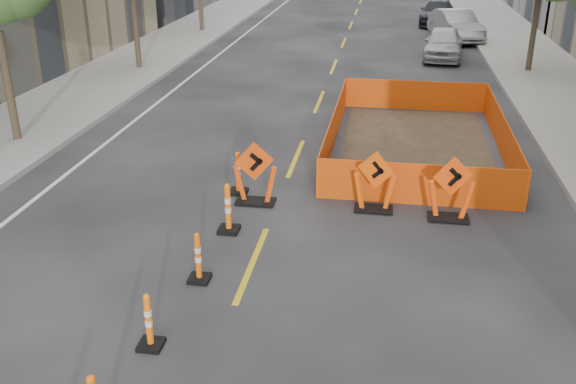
% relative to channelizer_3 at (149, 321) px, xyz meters
% --- Properties ---
extents(sidewalk_left, '(4.00, 90.00, 0.15)m').
position_rel_channelizer_3_xyz_m(sidewalk_left, '(-7.96, 10.83, -0.41)').
color(sidewalk_left, gray).
rests_on(sidewalk_left, ground).
extents(channelizer_3, '(0.38, 0.38, 0.97)m').
position_rel_channelizer_3_xyz_m(channelizer_3, '(0.00, 0.00, 0.00)').
color(channelizer_3, '#FF690A').
rests_on(channelizer_3, ground).
extents(channelizer_4, '(0.39, 0.39, 0.99)m').
position_rel_channelizer_3_xyz_m(channelizer_4, '(0.20, 2.06, 0.01)').
color(channelizer_4, '#EF5A0A').
rests_on(channelizer_4, ground).
extents(channelizer_5, '(0.44, 0.44, 1.12)m').
position_rel_channelizer_3_xyz_m(channelizer_5, '(0.26, 4.11, 0.07)').
color(channelizer_5, '#FF650A').
rests_on(channelizer_5, ground).
extents(channelizer_6, '(0.42, 0.42, 1.08)m').
position_rel_channelizer_3_xyz_m(channelizer_6, '(0.01, 6.17, 0.05)').
color(channelizer_6, '#E75609').
rests_on(channelizer_6, ground).
extents(chevron_sign_left, '(1.18, 0.97, 1.54)m').
position_rel_channelizer_3_xyz_m(chevron_sign_left, '(0.54, 5.65, 0.28)').
color(chevron_sign_left, '#EB4509').
rests_on(chevron_sign_left, ground).
extents(chevron_sign_center, '(1.12, 0.91, 1.46)m').
position_rel_channelizer_3_xyz_m(chevron_sign_center, '(3.31, 5.67, 0.25)').
color(chevron_sign_center, '#FF520A').
rests_on(chevron_sign_center, ground).
extents(chevron_sign_right, '(1.15, 0.91, 1.51)m').
position_rel_channelizer_3_xyz_m(chevron_sign_right, '(4.98, 5.44, 0.27)').
color(chevron_sign_right, '#FF460A').
rests_on(chevron_sign_right, ground).
extents(safety_fence, '(4.90, 8.23, 1.02)m').
position_rel_channelizer_3_xyz_m(safety_fence, '(4.39, 10.25, 0.03)').
color(safety_fence, '#EB4E0C').
rests_on(safety_fence, ground).
extents(parked_car_near, '(2.12, 4.41, 1.45)m').
position_rel_channelizer_3_xyz_m(parked_car_near, '(5.98, 23.34, 0.24)').
color(parked_car_near, '#B0B0B2').
rests_on(parked_car_near, ground).
extents(parked_car_mid, '(2.88, 5.10, 1.59)m').
position_rel_channelizer_3_xyz_m(parked_car_mid, '(6.97, 28.49, 0.31)').
color(parked_car_mid, gray).
rests_on(parked_car_mid, ground).
extents(parked_car_far, '(2.47, 5.17, 1.45)m').
position_rel_channelizer_3_xyz_m(parked_car_far, '(6.32, 34.01, 0.24)').
color(parked_car_far, black).
rests_on(parked_car_far, ground).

